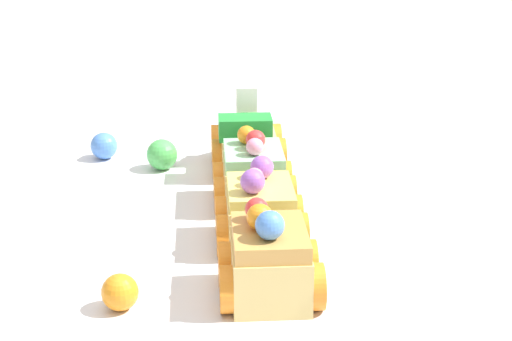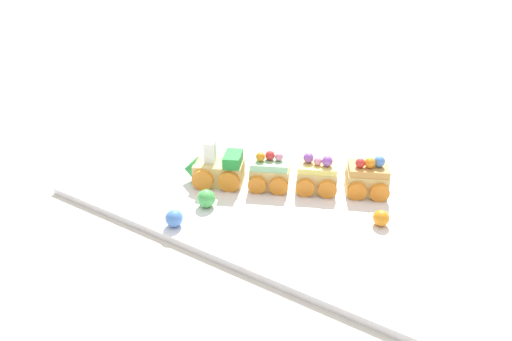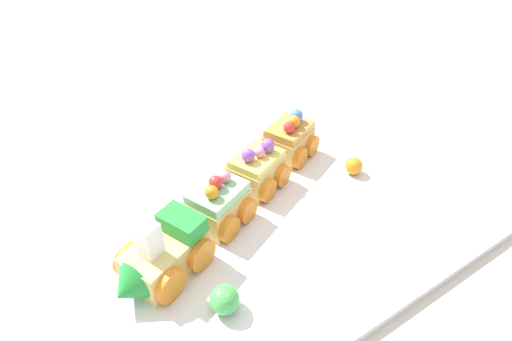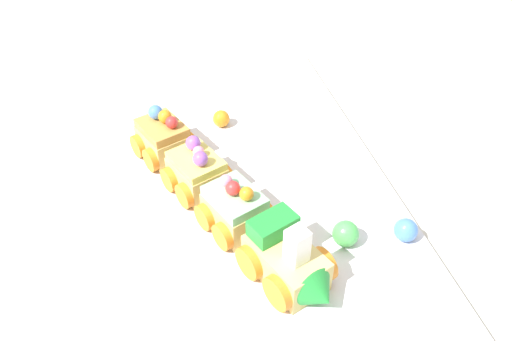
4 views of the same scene
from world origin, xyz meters
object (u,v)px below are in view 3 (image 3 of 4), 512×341
(cake_car_mint, at_px, (218,204))
(cake_car_caramel, at_px, (289,140))
(cake_train_locomotive, at_px, (160,257))
(cake_car_lemon, at_px, (257,170))
(gumball_green, at_px, (225,300))
(gumball_orange, at_px, (354,166))

(cake_car_mint, relative_size, cake_car_caramel, 1.00)
(cake_train_locomotive, xyz_separation_m, cake_car_caramel, (-0.24, -0.11, 0.00))
(cake_car_lemon, relative_size, cake_car_caramel, 1.00)
(cake_car_lemon, bearing_deg, gumball_green, 24.75)
(cake_car_lemon, bearing_deg, gumball_orange, 134.30)
(cake_car_caramel, relative_size, gumball_orange, 3.63)
(gumball_orange, xyz_separation_m, gumball_green, (0.26, 0.09, 0.00))
(gumball_orange, bearing_deg, gumball_green, 20.06)
(cake_train_locomotive, bearing_deg, gumball_green, 91.51)
(cake_train_locomotive, xyz_separation_m, gumball_orange, (-0.29, -0.02, -0.01))
(gumball_orange, bearing_deg, cake_car_caramel, -59.95)
(cake_car_caramel, bearing_deg, cake_car_lemon, -0.10)
(cake_car_mint, distance_m, gumball_green, 0.13)
(cake_car_mint, relative_size, gumball_orange, 3.63)
(cake_train_locomotive, xyz_separation_m, cake_car_lemon, (-0.17, -0.07, 0.00))
(gumball_orange, bearing_deg, cake_train_locomotive, 3.93)
(cake_car_mint, bearing_deg, cake_car_lemon, 179.90)
(cake_car_lemon, bearing_deg, cake_car_mint, -0.10)
(cake_car_mint, distance_m, gumball_orange, 0.21)
(cake_train_locomotive, relative_size, gumball_orange, 4.84)
(cake_train_locomotive, bearing_deg, cake_car_caramel, 179.92)
(cake_car_lemon, xyz_separation_m, gumball_green, (0.13, 0.15, -0.01))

